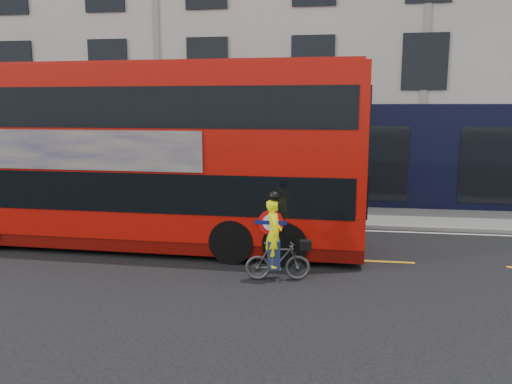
# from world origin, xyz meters

# --- Properties ---
(ground) EXTENTS (120.00, 120.00, 0.00)m
(ground) POSITION_xyz_m (0.00, 0.00, 0.00)
(ground) COLOR black
(ground) RESTS_ON ground
(pavement) EXTENTS (60.00, 3.00, 0.12)m
(pavement) POSITION_xyz_m (0.00, 6.50, 0.06)
(pavement) COLOR slate
(pavement) RESTS_ON ground
(kerb) EXTENTS (60.00, 0.12, 0.13)m
(kerb) POSITION_xyz_m (0.00, 5.00, 0.07)
(kerb) COLOR gray
(kerb) RESTS_ON ground
(building_terrace) EXTENTS (50.00, 10.07, 15.00)m
(building_terrace) POSITION_xyz_m (0.00, 12.94, 7.49)
(building_terrace) COLOR #BAB7AF
(building_terrace) RESTS_ON ground
(road_edge_line) EXTENTS (58.00, 0.10, 0.01)m
(road_edge_line) POSITION_xyz_m (0.00, 4.70, 0.00)
(road_edge_line) COLOR silver
(road_edge_line) RESTS_ON ground
(lane_dashes) EXTENTS (58.00, 0.12, 0.01)m
(lane_dashes) POSITION_xyz_m (0.00, 1.50, 0.00)
(lane_dashes) COLOR gold
(lane_dashes) RESTS_ON ground
(bus) EXTENTS (12.57, 3.17, 5.04)m
(bus) POSITION_xyz_m (1.45, 2.20, 2.58)
(bus) COLOR #B00E07
(bus) RESTS_ON ground
(cyclist) EXTENTS (1.53, 0.64, 2.07)m
(cyclist) POSITION_xyz_m (5.55, -0.23, 0.70)
(cyclist) COLOR #47494C
(cyclist) RESTS_ON ground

